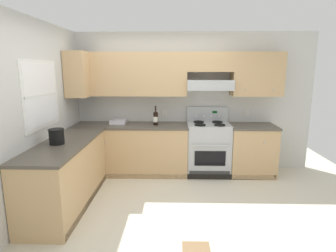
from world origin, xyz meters
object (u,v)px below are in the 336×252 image
stove (208,148)px  bowl (118,122)px  bucket (57,136)px  wine_bottle (156,118)px

stove → bowl: size_ratio=4.29×
bowl → bucket: (-0.53, -1.46, 0.09)m
stove → bucket: 2.62m
wine_bottle → bowl: (-0.70, 0.13, -0.11)m
bowl → bucket: 1.55m
wine_bottle → stove: bearing=1.7°
wine_bottle → bowl: wine_bottle is taller
stove → bowl: bearing=176.4°
stove → bucket: bearing=-148.2°
wine_bottle → bucket: 1.80m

